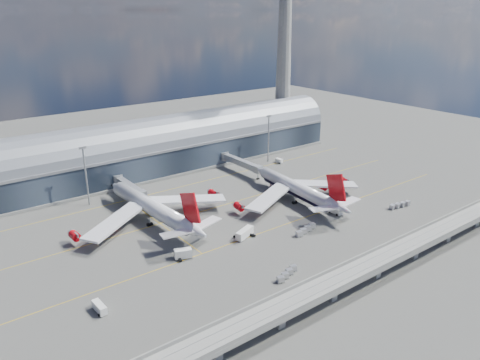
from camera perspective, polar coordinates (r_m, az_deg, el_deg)
ground at (r=187.23m, az=2.73°, el=-4.64°), size 500.00×500.00×0.00m
taxi_lines at (r=203.19m, az=-1.27°, el=-2.57°), size 200.00×80.12×0.01m
terminal at (r=244.43m, az=-9.05°, el=3.93°), size 200.00×30.00×28.00m
control_tower at (r=289.89m, az=5.37°, el=14.71°), size 19.00×19.00×103.00m
guideway at (r=151.66m, az=16.40°, el=-9.54°), size 220.00×8.50×7.20m
floodlight_mast_left at (r=204.74m, az=-18.28°, el=0.64°), size 3.00×0.70×25.70m
floodlight_mast_right at (r=252.83m, az=3.50°, el=5.23°), size 3.00×0.70×25.70m
airliner_left at (r=184.12m, az=-10.49°, el=-3.39°), size 64.87×68.15×20.76m
airliner_right at (r=203.08m, az=7.04°, el=-1.15°), size 60.74×63.51×20.14m
jet_bridge_left at (r=211.57m, az=-13.47°, el=-0.70°), size 4.40×28.00×7.25m
jet_bridge_right at (r=238.60m, az=-0.10°, el=2.24°), size 4.40×32.00×7.25m
service_truck_0 at (r=138.29m, az=-16.76°, el=-14.66°), size 2.36×6.16×2.52m
service_truck_1 at (r=158.68m, az=-6.96°, el=-8.91°), size 6.28×4.51×3.32m
service_truck_2 at (r=171.03m, az=0.56°, el=-6.51°), size 9.12×5.55×3.19m
service_truck_3 at (r=194.20m, az=11.54°, el=-3.63°), size 2.55×6.00×2.88m
service_truck_4 at (r=254.03m, az=4.76°, el=2.35°), size 2.52×4.46×2.47m
service_truck_5 at (r=217.83m, az=4.37°, el=-0.65°), size 5.30×5.38×2.64m
cargo_train_0 at (r=148.89m, az=5.76°, el=-11.29°), size 10.54×4.87×1.76m
cargo_train_1 at (r=176.74m, az=8.01°, el=-6.04°), size 11.54×4.22×1.90m
cargo_train_2 at (r=207.64m, az=18.92°, el=-2.91°), size 11.46×3.70×1.89m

